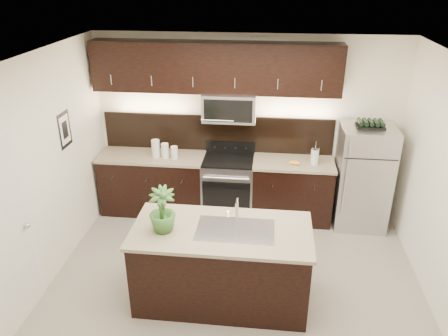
% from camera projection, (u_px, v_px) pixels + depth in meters
% --- Properties ---
extents(ground, '(4.50, 4.50, 0.00)m').
position_uv_depth(ground, '(234.00, 285.00, 5.30)').
color(ground, gray).
rests_on(ground, ground).
extents(room_walls, '(4.52, 4.02, 2.71)m').
position_uv_depth(room_walls, '(225.00, 159.00, 4.57)').
color(room_walls, silver).
rests_on(room_walls, ground).
extents(counter_run, '(3.51, 0.65, 0.94)m').
position_uv_depth(counter_run, '(215.00, 186.00, 6.68)').
color(counter_run, black).
rests_on(counter_run, ground).
extents(upper_fixtures, '(3.49, 0.40, 1.66)m').
position_uv_depth(upper_fixtures, '(217.00, 75.00, 6.10)').
color(upper_fixtures, black).
rests_on(upper_fixtures, counter_run).
extents(island, '(1.96, 0.96, 0.94)m').
position_uv_depth(island, '(222.00, 264.00, 4.92)').
color(island, black).
rests_on(island, ground).
extents(sink_faucet, '(0.84, 0.50, 0.28)m').
position_uv_depth(sink_faucet, '(235.00, 228.00, 4.71)').
color(sink_faucet, silver).
rests_on(sink_faucet, island).
extents(refrigerator, '(0.74, 0.67, 1.53)m').
position_uv_depth(refrigerator, '(363.00, 177.00, 6.28)').
color(refrigerator, '#B2B2B7').
rests_on(refrigerator, ground).
extents(wine_rack, '(0.38, 0.23, 0.09)m').
position_uv_depth(wine_rack, '(371.00, 124.00, 5.94)').
color(wine_rack, black).
rests_on(wine_rack, refrigerator).
extents(plant, '(0.36, 0.36, 0.50)m').
position_uv_depth(plant, '(162.00, 210.00, 4.60)').
color(plant, '#315D25').
rests_on(plant, island).
extents(canisters, '(0.40, 0.14, 0.26)m').
position_uv_depth(canisters, '(163.00, 150.00, 6.45)').
color(canisters, silver).
rests_on(canisters, counter_run).
extents(french_press, '(0.12, 0.12, 0.34)m').
position_uv_depth(french_press, '(315.00, 156.00, 6.23)').
color(french_press, silver).
rests_on(french_press, counter_run).
extents(bananas, '(0.19, 0.16, 0.05)m').
position_uv_depth(bananas, '(292.00, 162.00, 6.28)').
color(bananas, gold).
rests_on(bananas, counter_run).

